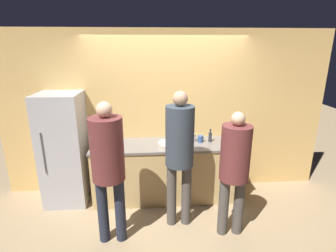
{
  "coord_description": "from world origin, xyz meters",
  "views": [
    {
      "loc": [
        -0.25,
        -3.37,
        2.34
      ],
      "look_at": [
        0.0,
        0.15,
        1.26
      ],
      "focal_mm": 28.0,
      "sensor_mm": 36.0,
      "label": 1
    }
  ],
  "objects_px": {
    "utensil_crock": "(108,135)",
    "cup_blue": "(200,139)",
    "bottle_clear": "(193,137)",
    "bottle_dark": "(210,137)",
    "person_left": "(108,161)",
    "person_center": "(180,148)",
    "fruit_bowl": "(170,145)",
    "cup_red": "(228,134)",
    "person_right": "(234,164)",
    "refrigerator": "(64,149)"
  },
  "relations": [
    {
      "from": "person_right",
      "to": "fruit_bowl",
      "type": "bearing_deg",
      "value": 133.19
    },
    {
      "from": "cup_red",
      "to": "utensil_crock",
      "type": "bearing_deg",
      "value": 179.92
    },
    {
      "from": "bottle_dark",
      "to": "utensil_crock",
      "type": "bearing_deg",
      "value": 172.94
    },
    {
      "from": "bottle_dark",
      "to": "cup_red",
      "type": "xyz_separation_m",
      "value": [
        0.35,
        0.19,
        -0.03
      ]
    },
    {
      "from": "fruit_bowl",
      "to": "cup_red",
      "type": "bearing_deg",
      "value": 21.31
    },
    {
      "from": "fruit_bowl",
      "to": "person_center",
      "type": "bearing_deg",
      "value": -81.42
    },
    {
      "from": "bottle_dark",
      "to": "cup_blue",
      "type": "relative_size",
      "value": 2.03
    },
    {
      "from": "refrigerator",
      "to": "fruit_bowl",
      "type": "height_order",
      "value": "refrigerator"
    },
    {
      "from": "cup_red",
      "to": "bottle_dark",
      "type": "bearing_deg",
      "value": -150.93
    },
    {
      "from": "person_left",
      "to": "person_right",
      "type": "xyz_separation_m",
      "value": [
        1.5,
        0.03,
        -0.11
      ]
    },
    {
      "from": "person_center",
      "to": "refrigerator",
      "type": "bearing_deg",
      "value": 157.19
    },
    {
      "from": "person_right",
      "to": "cup_red",
      "type": "relative_size",
      "value": 17.17
    },
    {
      "from": "fruit_bowl",
      "to": "bottle_dark",
      "type": "bearing_deg",
      "value": 16.66
    },
    {
      "from": "bottle_clear",
      "to": "cup_blue",
      "type": "relative_size",
      "value": 1.83
    },
    {
      "from": "bottle_dark",
      "to": "cup_red",
      "type": "distance_m",
      "value": 0.4
    },
    {
      "from": "utensil_crock",
      "to": "bottle_clear",
      "type": "bearing_deg",
      "value": -7.16
    },
    {
      "from": "bottle_clear",
      "to": "cup_blue",
      "type": "distance_m",
      "value": 0.11
    },
    {
      "from": "refrigerator",
      "to": "bottle_clear",
      "type": "height_order",
      "value": "refrigerator"
    },
    {
      "from": "person_center",
      "to": "bottle_dark",
      "type": "bearing_deg",
      "value": 52.08
    },
    {
      "from": "utensil_crock",
      "to": "bottle_dark",
      "type": "relative_size",
      "value": 1.3
    },
    {
      "from": "person_right",
      "to": "utensil_crock",
      "type": "bearing_deg",
      "value": 145.33
    },
    {
      "from": "fruit_bowl",
      "to": "cup_blue",
      "type": "bearing_deg",
      "value": 22.02
    },
    {
      "from": "person_center",
      "to": "person_right",
      "type": "xyz_separation_m",
      "value": [
        0.64,
        -0.24,
        -0.13
      ]
    },
    {
      "from": "person_left",
      "to": "person_center",
      "type": "bearing_deg",
      "value": 17.19
    },
    {
      "from": "bottle_dark",
      "to": "bottle_clear",
      "type": "bearing_deg",
      "value": 173.41
    },
    {
      "from": "refrigerator",
      "to": "person_center",
      "type": "height_order",
      "value": "person_center"
    },
    {
      "from": "fruit_bowl",
      "to": "utensil_crock",
      "type": "distance_m",
      "value": 1.03
    },
    {
      "from": "person_left",
      "to": "cup_blue",
      "type": "height_order",
      "value": "person_left"
    },
    {
      "from": "refrigerator",
      "to": "utensil_crock",
      "type": "distance_m",
      "value": 0.68
    },
    {
      "from": "utensil_crock",
      "to": "bottle_dark",
      "type": "xyz_separation_m",
      "value": [
        1.59,
        -0.2,
        0.01
      ]
    },
    {
      "from": "fruit_bowl",
      "to": "cup_blue",
      "type": "height_order",
      "value": "fruit_bowl"
    },
    {
      "from": "utensil_crock",
      "to": "bottle_dark",
      "type": "distance_m",
      "value": 1.61
    },
    {
      "from": "person_right",
      "to": "cup_blue",
      "type": "distance_m",
      "value": 0.99
    },
    {
      "from": "person_right",
      "to": "bottle_clear",
      "type": "xyz_separation_m",
      "value": [
        -0.34,
        0.99,
        0.01
      ]
    },
    {
      "from": "person_left",
      "to": "person_right",
      "type": "bearing_deg",
      "value": 0.96
    },
    {
      "from": "utensil_crock",
      "to": "cup_red",
      "type": "distance_m",
      "value": 1.94
    },
    {
      "from": "person_left",
      "to": "bottle_clear",
      "type": "xyz_separation_m",
      "value": [
        1.16,
        1.02,
        -0.1
      ]
    },
    {
      "from": "cup_blue",
      "to": "bottle_clear",
      "type": "bearing_deg",
      "value": 168.27
    },
    {
      "from": "person_left",
      "to": "cup_blue",
      "type": "distance_m",
      "value": 1.62
    },
    {
      "from": "utensil_crock",
      "to": "cup_blue",
      "type": "bearing_deg",
      "value": -7.51
    },
    {
      "from": "refrigerator",
      "to": "cup_blue",
      "type": "height_order",
      "value": "refrigerator"
    },
    {
      "from": "person_center",
      "to": "cup_blue",
      "type": "bearing_deg",
      "value": 60.47
    },
    {
      "from": "person_left",
      "to": "cup_red",
      "type": "distance_m",
      "value": 2.13
    },
    {
      "from": "cup_red",
      "to": "person_center",
      "type": "bearing_deg",
      "value": -134.89
    },
    {
      "from": "bottle_clear",
      "to": "person_right",
      "type": "bearing_deg",
      "value": -71.07
    },
    {
      "from": "person_center",
      "to": "bottle_clear",
      "type": "distance_m",
      "value": 0.82
    },
    {
      "from": "person_right",
      "to": "person_center",
      "type": "bearing_deg",
      "value": 159.48
    },
    {
      "from": "refrigerator",
      "to": "person_left",
      "type": "relative_size",
      "value": 0.96
    },
    {
      "from": "refrigerator",
      "to": "fruit_bowl",
      "type": "relative_size",
      "value": 4.84
    },
    {
      "from": "bottle_dark",
      "to": "cup_red",
      "type": "bearing_deg",
      "value": 29.07
    }
  ]
}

